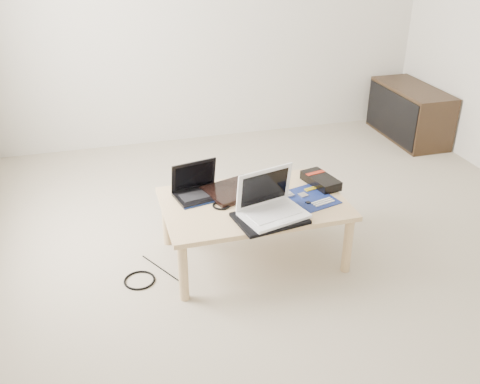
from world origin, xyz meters
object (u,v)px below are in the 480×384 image
object	(u,v)px
media_cabinet	(409,113)
coffee_table	(254,208)
gpu_box	(321,180)
white_laptop	(271,205)
netbook	(198,189)

from	to	relation	value
media_cabinet	coffee_table	bearing A→B (deg)	-142.77
media_cabinet	gpu_box	world-z (taller)	media_cabinet
white_laptop	gpu_box	xyz separation A→B (m)	(0.44, 0.30, -0.04)
coffee_table	netbook	world-z (taller)	netbook
coffee_table	media_cabinet	distance (m)	2.57
media_cabinet	white_laptop	xyz separation A→B (m)	(-2.00, -1.75, 0.22)
coffee_table	white_laptop	distance (m)	0.24
coffee_table	white_laptop	xyz separation A→B (m)	(0.04, -0.20, 0.12)
media_cabinet	netbook	world-z (taller)	netbook
coffee_table	netbook	distance (m)	0.36
white_laptop	netbook	bearing A→B (deg)	133.39
netbook	white_laptop	xyz separation A→B (m)	(0.35, -0.37, 0.03)
white_laptop	coffee_table	bearing A→B (deg)	100.91
white_laptop	gpu_box	bearing A→B (deg)	34.09
netbook	white_laptop	world-z (taller)	white_laptop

